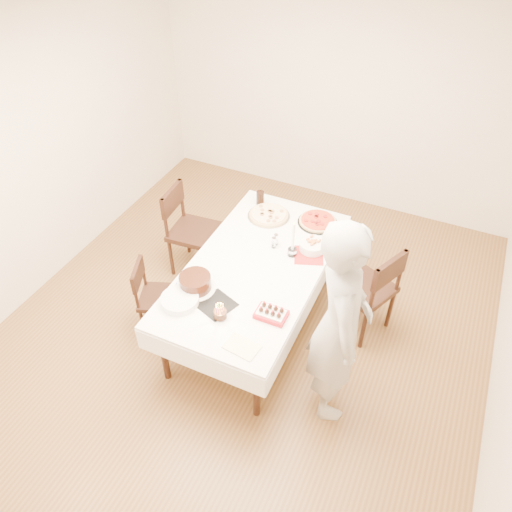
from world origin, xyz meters
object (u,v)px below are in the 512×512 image
at_px(chair_right_savory, 364,288).
at_px(person, 340,324).
at_px(pizza_pepperoni, 318,221).
at_px(taper_candle, 293,239).
at_px(cola_glass, 260,198).
at_px(chair_left_savory, 194,232).
at_px(dining_table, 256,294).
at_px(pizza_white, 269,215).
at_px(chair_left_dessert, 160,298).
at_px(layer_cake, 195,283).
at_px(strawberry_box, 271,314).
at_px(pasta_bowl, 312,246).
at_px(birthday_cake, 220,311).

xyz_separation_m(chair_right_savory, person, (-0.00, -0.91, 0.44)).
relative_size(pizza_pepperoni, taper_candle, 1.02).
height_order(person, taper_candle, person).
xyz_separation_m(person, cola_glass, (-1.29, 1.40, -0.12)).
height_order(chair_right_savory, pizza_pepperoni, chair_right_savory).
bearing_deg(chair_left_savory, dining_table, 149.35).
bearing_deg(pizza_white, chair_left_savory, -160.30).
height_order(chair_left_savory, chair_left_dessert, chair_left_savory).
distance_m(cola_glass, layer_cake, 1.36).
bearing_deg(chair_left_savory, chair_left_dessert, 94.03).
bearing_deg(chair_left_dessert, dining_table, -172.32).
distance_m(cola_glass, strawberry_box, 1.57).
bearing_deg(cola_glass, layer_cake, -89.48).
xyz_separation_m(chair_left_savory, pizza_white, (0.74, 0.27, 0.27)).
bearing_deg(pasta_bowl, pizza_pepperoni, 102.75).
relative_size(chair_left_dessert, pizza_white, 1.83).
bearing_deg(chair_right_savory, birthday_cake, -106.89).
distance_m(layer_cake, birthday_cake, 0.40).
relative_size(chair_left_savory, layer_cake, 2.88).
distance_m(pizza_white, birthday_cake, 1.42).
distance_m(pizza_white, cola_glass, 0.24).
bearing_deg(pizza_pepperoni, taper_candle, -95.09).
distance_m(birthday_cake, strawberry_box, 0.41).
distance_m(pizza_white, pizza_pepperoni, 0.50).
relative_size(person, strawberry_box, 7.37).
xyz_separation_m(chair_right_savory, taper_candle, (-0.69, -0.12, 0.44)).
relative_size(pizza_white, taper_candle, 1.11).
height_order(pasta_bowl, layer_cake, layer_cake).
height_order(chair_right_savory, pasta_bowl, chair_right_savory).
relative_size(chair_right_savory, cola_glass, 6.63).
bearing_deg(strawberry_box, layer_cake, 178.12).
relative_size(chair_right_savory, chair_left_savory, 1.01).
height_order(chair_left_dessert, pizza_white, pizza_white).
relative_size(taper_candle, birthday_cake, 3.07).
height_order(chair_left_savory, taper_candle, taper_candle).
bearing_deg(cola_glass, taper_candle, -45.39).
bearing_deg(layer_cake, strawberry_box, -1.88).
xyz_separation_m(dining_table, pasta_bowl, (0.39, 0.42, 0.42)).
bearing_deg(birthday_cake, chair_left_savory, 129.30).
relative_size(chair_right_savory, person, 0.53).
bearing_deg(chair_left_savory, layer_cake, 117.26).
relative_size(layer_cake, strawberry_box, 1.35).
distance_m(chair_right_savory, layer_cake, 1.58).
xyz_separation_m(pizza_white, strawberry_box, (0.56, -1.22, 0.01)).
xyz_separation_m(pasta_bowl, birthday_cake, (-0.39, -1.10, 0.03)).
relative_size(pasta_bowl, cola_glass, 1.61).
relative_size(pizza_white, strawberry_box, 1.68).
distance_m(chair_left_dessert, layer_cake, 0.62).
relative_size(pizza_pepperoni, birthday_cake, 3.14).
relative_size(chair_right_savory, chair_left_dessert, 1.27).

